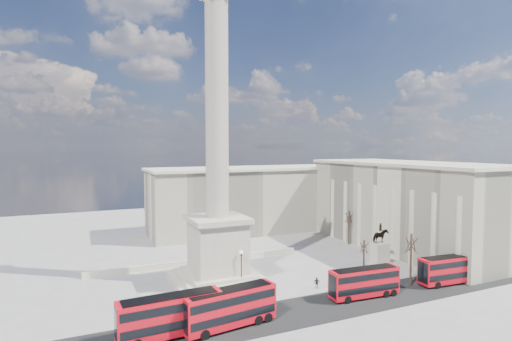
{
  "coord_description": "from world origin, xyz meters",
  "views": [
    {
      "loc": [
        -20.07,
        -54.95,
        21.92
      ],
      "look_at": [
        5.71,
        2.74,
        18.14
      ],
      "focal_mm": 28.0,
      "sensor_mm": 36.0,
      "label": 1
    }
  ],
  "objects_px": {
    "equestrian_statue": "(380,251)",
    "pedestrian_crossing": "(317,283)",
    "red_bus_d": "(451,269)",
    "pedestrian_walking": "(331,288)",
    "pedestrian_standing": "(370,282)",
    "red_bus_a": "(171,315)",
    "red_bus_b": "(230,307)",
    "nelsons_column": "(217,203)",
    "victorian_lamp": "(241,267)",
    "red_bus_c": "(365,282)"
  },
  "relations": [
    {
      "from": "equestrian_statue",
      "to": "pedestrian_crossing",
      "type": "relative_size",
      "value": 4.52
    },
    {
      "from": "red_bus_d",
      "to": "pedestrian_walking",
      "type": "height_order",
      "value": "red_bus_d"
    },
    {
      "from": "pedestrian_standing",
      "to": "red_bus_a",
      "type": "bearing_deg",
      "value": -34.2
    },
    {
      "from": "red_bus_b",
      "to": "equestrian_statue",
      "type": "distance_m",
      "value": 36.54
    },
    {
      "from": "nelsons_column",
      "to": "red_bus_a",
      "type": "relative_size",
      "value": 4.13
    },
    {
      "from": "nelsons_column",
      "to": "red_bus_d",
      "type": "relative_size",
      "value": 4.46
    },
    {
      "from": "victorian_lamp",
      "to": "red_bus_a",
      "type": "bearing_deg",
      "value": -141.16
    },
    {
      "from": "nelsons_column",
      "to": "pedestrian_standing",
      "type": "relative_size",
      "value": 32.07
    },
    {
      "from": "pedestrian_standing",
      "to": "red_bus_d",
      "type": "bearing_deg",
      "value": 122.45
    },
    {
      "from": "pedestrian_crossing",
      "to": "red_bus_b",
      "type": "bearing_deg",
      "value": 66.44
    },
    {
      "from": "nelsons_column",
      "to": "red_bus_a",
      "type": "height_order",
      "value": "nelsons_column"
    },
    {
      "from": "red_bus_b",
      "to": "victorian_lamp",
      "type": "distance_m",
      "value": 12.46
    },
    {
      "from": "red_bus_a",
      "to": "pedestrian_crossing",
      "type": "bearing_deg",
      "value": 12.68
    },
    {
      "from": "red_bus_a",
      "to": "pedestrian_crossing",
      "type": "distance_m",
      "value": 24.91
    },
    {
      "from": "red_bus_d",
      "to": "victorian_lamp",
      "type": "height_order",
      "value": "victorian_lamp"
    },
    {
      "from": "nelsons_column",
      "to": "red_bus_c",
      "type": "relative_size",
      "value": 4.61
    },
    {
      "from": "nelsons_column",
      "to": "red_bus_d",
      "type": "bearing_deg",
      "value": -24.41
    },
    {
      "from": "victorian_lamp",
      "to": "pedestrian_standing",
      "type": "height_order",
      "value": "victorian_lamp"
    },
    {
      "from": "red_bus_d",
      "to": "pedestrian_standing",
      "type": "relative_size",
      "value": 7.19
    },
    {
      "from": "pedestrian_standing",
      "to": "pedestrian_crossing",
      "type": "relative_size",
      "value": 0.89
    },
    {
      "from": "victorian_lamp",
      "to": "nelsons_column",
      "type": "bearing_deg",
      "value": 115.43
    },
    {
      "from": "victorian_lamp",
      "to": "pedestrian_crossing",
      "type": "bearing_deg",
      "value": -19.42
    },
    {
      "from": "red_bus_c",
      "to": "victorian_lamp",
      "type": "height_order",
      "value": "victorian_lamp"
    },
    {
      "from": "pedestrian_standing",
      "to": "victorian_lamp",
      "type": "bearing_deg",
      "value": -60.5
    },
    {
      "from": "red_bus_a",
      "to": "red_bus_c",
      "type": "bearing_deg",
      "value": -1.45
    },
    {
      "from": "nelsons_column",
      "to": "red_bus_c",
      "type": "height_order",
      "value": "nelsons_column"
    },
    {
      "from": "red_bus_b",
      "to": "red_bus_c",
      "type": "bearing_deg",
      "value": -4.97
    },
    {
      "from": "red_bus_b",
      "to": "pedestrian_crossing",
      "type": "bearing_deg",
      "value": 14.83
    },
    {
      "from": "nelsons_column",
      "to": "red_bus_b",
      "type": "bearing_deg",
      "value": -103.16
    },
    {
      "from": "red_bus_b",
      "to": "red_bus_c",
      "type": "relative_size",
      "value": 1.11
    },
    {
      "from": "nelsons_column",
      "to": "pedestrian_crossing",
      "type": "distance_m",
      "value": 19.82
    },
    {
      "from": "nelsons_column",
      "to": "pedestrian_standing",
      "type": "xyz_separation_m",
      "value": [
        21.14,
        -11.5,
        -12.14
      ]
    },
    {
      "from": "red_bus_d",
      "to": "pedestrian_crossing",
      "type": "relative_size",
      "value": 6.43
    },
    {
      "from": "victorian_lamp",
      "to": "pedestrian_standing",
      "type": "xyz_separation_m",
      "value": [
        18.94,
        -6.86,
        -2.85
      ]
    },
    {
      "from": "equestrian_statue",
      "to": "red_bus_d",
      "type": "bearing_deg",
      "value": -75.0
    },
    {
      "from": "red_bus_b",
      "to": "pedestrian_standing",
      "type": "height_order",
      "value": "red_bus_b"
    },
    {
      "from": "red_bus_b",
      "to": "red_bus_a",
      "type": "bearing_deg",
      "value": 167.97
    },
    {
      "from": "red_bus_c",
      "to": "pedestrian_walking",
      "type": "xyz_separation_m",
      "value": [
        -3.51,
        3.38,
        -1.42
      ]
    },
    {
      "from": "equestrian_statue",
      "to": "pedestrian_standing",
      "type": "bearing_deg",
      "value": -137.65
    },
    {
      "from": "red_bus_b",
      "to": "pedestrian_crossing",
      "type": "xyz_separation_m",
      "value": [
        16.87,
        7.06,
        -1.64
      ]
    },
    {
      "from": "red_bus_b",
      "to": "pedestrian_crossing",
      "type": "relative_size",
      "value": 6.93
    },
    {
      "from": "nelsons_column",
      "to": "pedestrian_crossing",
      "type": "bearing_deg",
      "value": -32.8
    },
    {
      "from": "red_bus_a",
      "to": "pedestrian_standing",
      "type": "xyz_separation_m",
      "value": [
        31.89,
        3.56,
        -1.77
      ]
    },
    {
      "from": "red_bus_b",
      "to": "pedestrian_walking",
      "type": "bearing_deg",
      "value": 6.28
    },
    {
      "from": "nelsons_column",
      "to": "pedestrian_walking",
      "type": "relative_size",
      "value": 29.24
    },
    {
      "from": "pedestrian_standing",
      "to": "equestrian_statue",
      "type": "bearing_deg",
      "value": -178.23
    },
    {
      "from": "red_bus_a",
      "to": "victorian_lamp",
      "type": "distance_m",
      "value": 16.66
    },
    {
      "from": "victorian_lamp",
      "to": "pedestrian_walking",
      "type": "bearing_deg",
      "value": -28.72
    },
    {
      "from": "red_bus_a",
      "to": "pedestrian_walking",
      "type": "distance_m",
      "value": 25.16
    },
    {
      "from": "red_bus_d",
      "to": "pedestrian_standing",
      "type": "xyz_separation_m",
      "value": [
        -12.83,
        3.92,
        -1.56
      ]
    }
  ]
}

